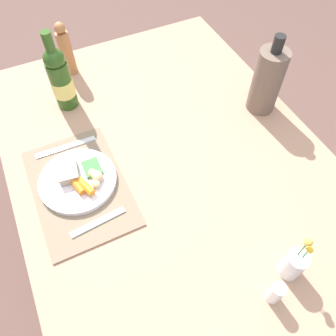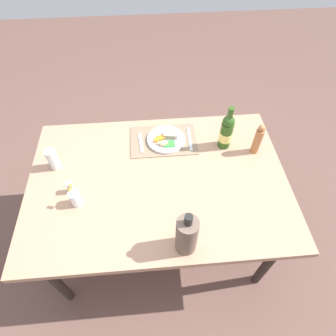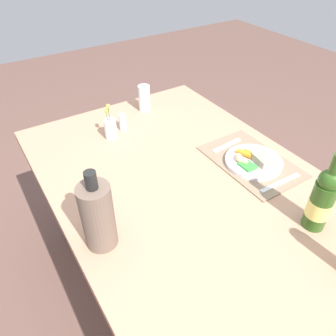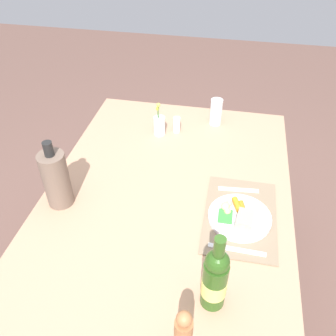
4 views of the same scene
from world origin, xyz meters
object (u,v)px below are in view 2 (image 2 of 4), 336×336
Objects in this scene: fork at (190,139)px; flower_vase at (75,198)px; dining_table at (158,186)px; cooler_bottle at (187,235)px; dinner_plate at (166,139)px; water_tumbler at (53,160)px; pepper_mill at (258,140)px; salt_shaker at (70,187)px; knife at (141,143)px; wine_bottle at (226,132)px.

fork is 0.82m from flower_vase.
cooler_bottle is at bearing 104.82° from dining_table.
water_tumbler is at bearing 12.97° from dinner_plate.
pepper_mill reaches higher than fork.
dining_table is 5.05× the size of cooler_bottle.
fork is 0.44m from pepper_mill.
knife is at bearing -139.64° from salt_shaker.
dinner_plate is 1.12× the size of pepper_mill.
flower_vase is (0.37, 0.43, 0.05)m from knife.
dining_table is 0.65m from water_tumbler.
flower_vase is at bearing 15.43° from pepper_mill.
wine_bottle is (0.19, -0.07, 0.02)m from pepper_mill.
pepper_mill is 0.73× the size of cooler_bottle.
dinner_plate is 1.43× the size of knife.
wine_bottle is (-0.34, -0.67, -0.00)m from cooler_bottle.
flower_vase is (0.70, 0.44, 0.05)m from fork.
water_tumbler reaches higher than dining_table.
wine_bottle reaches higher than dinner_plate.
salt_shaker is at bearing -64.84° from flower_vase.
dinner_plate reaches higher than fork.
water_tumbler is (0.70, 0.16, 0.04)m from dinner_plate.
pepper_mill is at bearing -164.57° from flower_vase.
water_tumbler is at bearing -60.09° from flower_vase.
flower_vase is 0.32m from water_tumbler.
dinner_plate is at bearing 177.99° from knife.
dinner_plate is at bearing -167.03° from water_tumbler.
water_tumbler is at bearing 4.86° from wine_bottle.
knife is 1.21× the size of water_tumbler.
cooler_bottle is at bearing 152.46° from flower_vase.
dinner_plate is at bearing 1.59° from fork.
wine_bottle is at bearing -175.14° from water_tumbler.
cooler_bottle is 0.75m from wine_bottle.
knife is 0.57m from flower_vase.
dinner_plate is at bearing -148.36° from salt_shaker.
pepper_mill is at bearing 160.07° from wine_bottle.
wine_bottle is at bearing 163.63° from fork.
flower_vase reaches higher than dinner_plate.
flower_vase is at bearing 119.91° from water_tumbler.
dinner_plate is 0.58m from pepper_mill.
fork is at bearing -147.65° from flower_vase.
salt_shaker reaches higher than knife.
salt_shaker is at bearing 35.36° from knife.
flower_vase is 0.09m from salt_shaker.
pepper_mill is (-0.73, 0.13, 0.10)m from knife.
pepper_mill is at bearing -164.72° from dining_table.
flower_vase reaches higher than salt_shaker.
cooler_bottle is at bearing 93.04° from dinner_plate.
wine_bottle reaches higher than dining_table.
cooler_bottle reaches higher than salt_shaker.
water_tumbler is (0.74, -0.58, -0.06)m from cooler_bottle.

